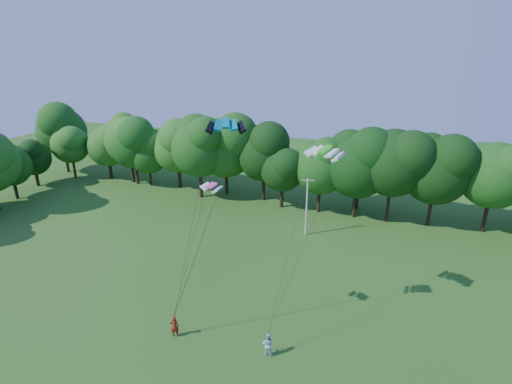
% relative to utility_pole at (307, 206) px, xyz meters
% --- Properties ---
extents(utility_pole, '(1.44, 0.37, 7.30)m').
position_rel_utility_pole_xyz_m(utility_pole, '(0.00, 0.00, 0.00)').
color(utility_pole, silver).
rests_on(utility_pole, ground).
extents(kite_flyer_left, '(0.80, 0.66, 1.88)m').
position_rel_utility_pole_xyz_m(kite_flyer_left, '(-5.80, -21.49, -2.84)').
color(kite_flyer_left, maroon).
rests_on(kite_flyer_left, ground).
extents(kite_flyer_right, '(0.93, 0.73, 1.90)m').
position_rel_utility_pole_xyz_m(kite_flyer_right, '(1.88, -20.90, -2.83)').
color(kite_flyer_right, '#B4D6FA').
rests_on(kite_flyer_right, ground).
extents(kite_teal, '(2.80, 2.03, 0.63)m').
position_rel_utility_pole_xyz_m(kite_teal, '(-1.78, -19.36, 13.41)').
color(kite_teal, '#047285').
rests_on(kite_teal, ground).
extents(kite_green, '(3.22, 2.36, 0.49)m').
position_rel_utility_pole_xyz_m(kite_green, '(4.19, -14.28, 10.85)').
color(kite_green, green).
rests_on(kite_green, ground).
extents(kite_pink, '(1.79, 1.21, 0.28)m').
position_rel_utility_pole_xyz_m(kite_pink, '(-3.09, -19.25, 8.74)').
color(kite_pink, '#DF3EA0').
rests_on(kite_pink, ground).
extents(tree_back_west, '(8.59, 8.59, 12.50)m').
position_rel_utility_pole_xyz_m(tree_back_west, '(-31.01, 9.35, 4.03)').
color(tree_back_west, '#382416').
rests_on(tree_back_west, ground).
extents(tree_back_center, '(9.32, 9.32, 13.55)m').
position_rel_utility_pole_xyz_m(tree_back_center, '(4.96, 7.60, 4.69)').
color(tree_back_center, black).
rests_on(tree_back_center, ground).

